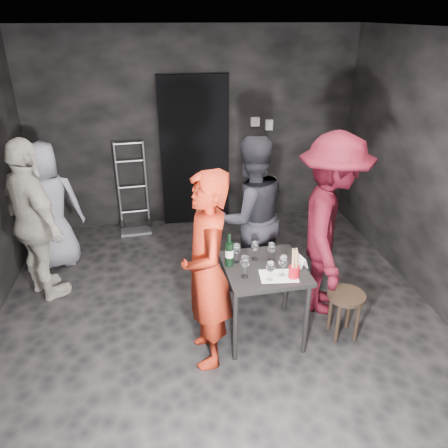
{
  "coord_description": "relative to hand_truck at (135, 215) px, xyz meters",
  "views": [
    {
      "loc": [
        -0.5,
        -3.48,
        2.82
      ],
      "look_at": [
        0.08,
        0.25,
        0.98
      ],
      "focal_mm": 35.0,
      "sensor_mm": 36.0,
      "label": 1
    }
  ],
  "objects": [
    {
      "name": "floor",
      "position": [
        0.89,
        -2.27,
        -0.23
      ],
      "size": [
        4.5,
        5.0,
        0.02
      ],
      "primitive_type": "cube",
      "color": "black",
      "rests_on": "ground"
    },
    {
      "name": "ceiling",
      "position": [
        0.89,
        -2.27,
        2.47
      ],
      "size": [
        4.5,
        5.0,
        0.02
      ],
      "primitive_type": "cube",
      "color": "silver",
      "rests_on": "ground"
    },
    {
      "name": "wall_back",
      "position": [
        0.89,
        0.23,
        1.12
      ],
      "size": [
        4.5,
        0.04,
        2.7
      ],
      "primitive_type": "cube",
      "color": "black",
      "rests_on": "ground"
    },
    {
      "name": "doorway",
      "position": [
        0.89,
        0.17,
        0.82
      ],
      "size": [
        0.95,
        0.1,
        2.1
      ],
      "primitive_type": "cube",
      "color": "black",
      "rests_on": "ground"
    },
    {
      "name": "wallbox_upper",
      "position": [
        1.74,
        0.18,
        1.22
      ],
      "size": [
        0.12,
        0.06,
        0.12
      ],
      "primitive_type": "cube",
      "color": "#B7B7B2",
      "rests_on": "wall_back"
    },
    {
      "name": "wallbox_lower",
      "position": [
        1.94,
        0.18,
        1.17
      ],
      "size": [
        0.1,
        0.06,
        0.14
      ],
      "primitive_type": "cube",
      "color": "#B7B7B2",
      "rests_on": "wall_back"
    },
    {
      "name": "hand_truck",
      "position": [
        0.0,
        0.0,
        0.0
      ],
      "size": [
        0.42,
        0.35,
        1.27
      ],
      "rotation": [
        0.0,
        0.0,
        0.08
      ],
      "color": "#B2B2B7",
      "rests_on": "floor"
    },
    {
      "name": "tasting_table",
      "position": [
        1.27,
        -2.46,
        0.42
      ],
      "size": [
        0.72,
        0.72,
        0.75
      ],
      "rotation": [
        0.0,
        0.0,
        0.05
      ],
      "color": "black",
      "rests_on": "floor"
    },
    {
      "name": "stool",
      "position": [
        2.03,
        -2.61,
        0.15
      ],
      "size": [
        0.35,
        0.35,
        0.47
      ],
      "rotation": [
        0.0,
        0.0,
        0.12
      ],
      "color": "black",
      "rests_on": "floor"
    },
    {
      "name": "server_red",
      "position": [
        0.72,
        -2.69,
        0.81
      ],
      "size": [
        0.54,
        0.78,
        2.08
      ],
      "primitive_type": "imported",
      "rotation": [
        0.0,
        0.0,
        -1.52
      ],
      "color": "#A8240F",
      "rests_on": "floor"
    },
    {
      "name": "woman_black",
      "position": [
        1.3,
        -1.66,
        0.78
      ],
      "size": [
        1.08,
        0.75,
        2.02
      ],
      "primitive_type": "imported",
      "rotation": [
        0.0,
        0.0,
        3.38
      ],
      "color": "black",
      "rests_on": "floor"
    },
    {
      "name": "man_maroon",
      "position": [
        2.0,
        -2.12,
        0.93
      ],
      "size": [
        1.15,
        1.64,
        2.31
      ],
      "primitive_type": "imported",
      "rotation": [
        0.0,
        0.0,
        1.23
      ],
      "color": "#4B0B17",
      "rests_on": "floor"
    },
    {
      "name": "bystander_cream",
      "position": [
        -0.91,
        -1.47,
        0.8
      ],
      "size": [
        1.2,
        1.3,
        2.06
      ],
      "primitive_type": "imported",
      "rotation": [
        0.0,
        0.0,
        2.24
      ],
      "color": "#BCB4A7",
      "rests_on": "floor"
    },
    {
      "name": "bystander_grey",
      "position": [
        -0.92,
        -0.8,
        0.56
      ],
      "size": [
        0.8,
        0.49,
        1.57
      ],
      "primitive_type": "imported",
      "rotation": [
        0.0,
        0.0,
        3.23
      ],
      "color": "gray",
      "rests_on": "floor"
    },
    {
      "name": "tasting_mat",
      "position": [
        1.35,
        -2.64,
        0.52
      ],
      "size": [
        0.34,
        0.25,
        0.0
      ],
      "primitive_type": "cube",
      "rotation": [
        0.0,
        0.0,
        -0.1
      ],
      "color": "white",
      "rests_on": "tasting_table"
    },
    {
      "name": "wine_glass_a",
      "position": [
        1.06,
        -2.6,
        0.63
      ],
      "size": [
        0.1,
        0.1,
        0.22
      ],
      "primitive_type": null,
      "rotation": [
        0.0,
        0.0,
        -0.19
      ],
      "color": "white",
      "rests_on": "tasting_table"
    },
    {
      "name": "wine_glass_b",
      "position": [
        1.03,
        -2.35,
        0.62
      ],
      "size": [
        0.1,
        0.1,
        0.2
      ],
      "primitive_type": null,
      "rotation": [
        0.0,
        0.0,
        -0.34
      ],
      "color": "white",
      "rests_on": "tasting_table"
    },
    {
      "name": "wine_glass_c",
      "position": [
        1.21,
        -2.32,
        0.62
      ],
      "size": [
        0.09,
        0.09,
        0.2
      ],
      "primitive_type": null,
      "rotation": [
        0.0,
        0.0,
        -0.29
      ],
      "color": "white",
      "rests_on": "tasting_table"
    },
    {
      "name": "wine_glass_d",
      "position": [
        1.26,
        -2.69,
        0.62
      ],
      "size": [
        0.1,
        0.1,
        0.2
      ],
      "primitive_type": null,
      "rotation": [
        0.0,
        0.0,
        -0.37
      ],
      "color": "white",
      "rests_on": "tasting_table"
    },
    {
      "name": "wine_glass_e",
      "position": [
        1.39,
        -2.63,
        0.63
      ],
      "size": [
        0.1,
        0.1,
        0.21
      ],
      "primitive_type": null,
      "rotation": [
        0.0,
        0.0,
        0.38
      ],
      "color": "white",
      "rests_on": "tasting_table"
    },
    {
      "name": "wine_glass_f",
      "position": [
        1.35,
        -2.38,
        0.62
      ],
      "size": [
        0.09,
        0.09,
        0.2
      ],
      "primitive_type": null,
      "rotation": [
        0.0,
        0.0,
        -0.19
      ],
      "color": "white",
      "rests_on": "tasting_table"
    },
    {
      "name": "wine_bottle",
      "position": [
        0.96,
        -2.39,
        0.64
      ],
      "size": [
        0.08,
        0.08,
        0.31
      ],
      "rotation": [
        0.0,
        0.0,
        0.15
      ],
      "color": "black",
      "rests_on": "tasting_table"
    },
    {
      "name": "breadstick_cup",
      "position": [
        1.48,
        -2.68,
        0.66
      ],
      "size": [
        0.1,
        0.1,
        0.3
      ],
      "rotation": [
        0.0,
        0.0,
        0.25
      ],
      "color": "#B00B17",
      "rests_on": "tasting_table"
    },
    {
      "name": "reserved_card",
      "position": [
        1.58,
        -2.5,
        0.57
      ],
      "size": [
        0.11,
        0.15,
        0.1
      ],
      "primitive_type": null,
      "rotation": [
        0.0,
        0.0,
        0.25
      ],
      "color": "white",
      "rests_on": "tasting_table"
    }
  ]
}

